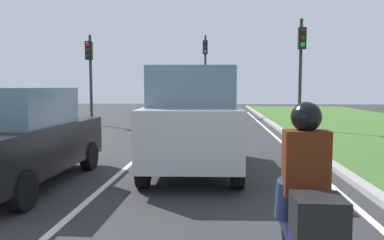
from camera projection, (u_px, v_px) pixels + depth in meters
name	position (u px, v px, depth m)	size (l,w,h in m)	color
ground_plane	(177.00, 141.00, 13.35)	(60.00, 60.00, 0.00)	#2D2D30
lane_line_center	(157.00, 141.00, 13.40)	(0.12, 32.00, 0.01)	silver
lane_line_right_edge	(282.00, 142.00, 13.10)	(0.12, 32.00, 0.01)	silver
curb_right	(297.00, 141.00, 13.06)	(0.24, 48.00, 0.12)	#9E9B93
car_suv_ahead	(193.00, 119.00, 8.53)	(2.11, 4.57, 2.28)	#B7BABF
car_sedan_left_lane	(19.00, 138.00, 7.23)	(1.87, 4.32, 1.86)	black
motorcycle	(304.00, 228.00, 3.54)	(0.40, 1.90, 1.01)	#0C143F
rider_person	(305.00, 161.00, 3.54)	(0.50, 0.40, 1.16)	#4C1E0C
traffic_light_near_right	(301.00, 57.00, 16.24)	(0.32, 0.50, 4.77)	#2D2D2D
traffic_light_overhead_left	(90.00, 65.00, 18.96)	(0.32, 0.50, 4.45)	#2D2D2D
traffic_light_far_median	(205.00, 62.00, 25.35)	(0.32, 0.50, 5.28)	#2D2D2D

